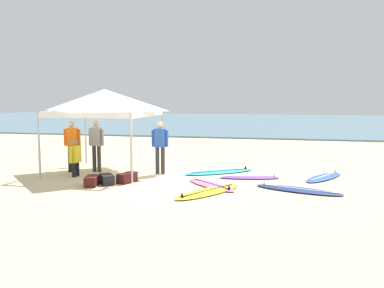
{
  "coord_description": "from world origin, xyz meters",
  "views": [
    {
      "loc": [
        3.18,
        -11.63,
        2.47
      ],
      "look_at": [
        0.03,
        1.52,
        1.0
      ],
      "focal_mm": 39.92,
      "sensor_mm": 36.0,
      "label": 1
    }
  ],
  "objects": [
    {
      "name": "surfboard_cyan",
      "position": [
        0.83,
        2.1,
        0.04
      ],
      "size": [
        2.35,
        2.02,
        0.19
      ],
      "color": "#23B2CC",
      "rests_on": "ground"
    },
    {
      "name": "surfboard_pink",
      "position": [
        0.96,
        -0.06,
        0.04
      ],
      "size": [
        1.87,
        1.86,
        0.19
      ],
      "color": "pink",
      "rests_on": "ground"
    },
    {
      "name": "person_blue",
      "position": [
        -1.02,
        1.47,
        0.99
      ],
      "size": [
        0.55,
        0.26,
        1.71
      ],
      "color": "#2D2D33",
      "rests_on": "ground"
    },
    {
      "name": "person_grey",
      "position": [
        -3.2,
        1.34,
        0.99
      ],
      "size": [
        0.55,
        0.24,
        1.71
      ],
      "color": "#2D2D33",
      "rests_on": "ground"
    },
    {
      "name": "canopy_tent",
      "position": [
        -2.87,
        1.34,
        2.39
      ],
      "size": [
        3.12,
        3.12,
        2.75
      ],
      "color": "#B7B7BC",
      "rests_on": "ground"
    },
    {
      "name": "surfboard_navy",
      "position": [
        3.33,
        -0.13,
        0.04
      ],
      "size": [
        2.45,
        1.4,
        0.19
      ],
      "color": "navy",
      "rests_on": "ground"
    },
    {
      "name": "surfboard_blue",
      "position": [
        4.12,
        1.92,
        0.04
      ],
      "size": [
        1.49,
        2.16,
        0.19
      ],
      "color": "blue",
      "rests_on": "ground"
    },
    {
      "name": "gear_bag_by_pole",
      "position": [
        -2.0,
        -0.49,
        0.14
      ],
      "size": [
        0.62,
        0.67,
        0.28
      ],
      "primitive_type": "cube",
      "rotation": [
        0.0,
        0.0,
        2.21
      ],
      "color": "#232328",
      "rests_on": "ground"
    },
    {
      "name": "gear_bag_on_sand",
      "position": [
        -1.53,
        -0.14,
        0.14
      ],
      "size": [
        0.48,
        0.67,
        0.28
      ],
      "primitive_type": "cube",
      "rotation": [
        0.0,
        0.0,
        1.27
      ],
      "color": "#4C1919",
      "rests_on": "ground"
    },
    {
      "name": "person_yellow",
      "position": [
        -3.47,
        0.39,
        0.66
      ],
      "size": [
        0.26,
        0.55,
        1.2
      ],
      "color": "black",
      "rests_on": "ground"
    },
    {
      "name": "person_orange",
      "position": [
        -3.98,
        1.14,
        0.99
      ],
      "size": [
        0.52,
        0.33,
        1.71
      ],
      "color": "black",
      "rests_on": "ground"
    },
    {
      "name": "surfboard_yellow",
      "position": [
        1.05,
        -0.92,
        0.04
      ],
      "size": [
        1.74,
        2.47,
        0.19
      ],
      "color": "yellow",
      "rests_on": "ground"
    },
    {
      "name": "ground_plane",
      "position": [
        0.0,
        0.0,
        0.0
      ],
      "size": [
        80.0,
        80.0,
        0.0
      ],
      "primitive_type": "plane",
      "color": "beige"
    },
    {
      "name": "surfboard_purple",
      "position": [
        1.9,
        1.34,
        0.04
      ],
      "size": [
        1.9,
        0.86,
        0.19
      ],
      "color": "purple",
      "rests_on": "ground"
    },
    {
      "name": "gear_bag_near_tent",
      "position": [
        -2.31,
        -0.81,
        0.14
      ],
      "size": [
        0.46,
        0.66,
        0.28
      ],
      "primitive_type": "cube",
      "rotation": [
        0.0,
        0.0,
        1.82
      ],
      "color": "#4C1919",
      "rests_on": "ground"
    },
    {
      "name": "sea",
      "position": [
        0.0,
        31.85,
        0.05
      ],
      "size": [
        80.0,
        36.0,
        0.1
      ],
      "primitive_type": "cube",
      "color": "#568499",
      "rests_on": "ground"
    }
  ]
}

